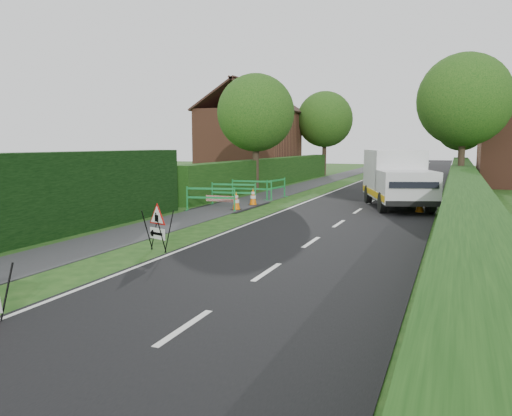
# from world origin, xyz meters

# --- Properties ---
(ground) EXTENTS (120.00, 120.00, 0.00)m
(ground) POSITION_xyz_m (0.00, 0.00, 0.00)
(ground) COLOR #173F12
(ground) RESTS_ON ground
(road_surface) EXTENTS (6.00, 90.00, 0.02)m
(road_surface) POSITION_xyz_m (2.50, 35.00, 0.00)
(road_surface) COLOR black
(road_surface) RESTS_ON ground
(footpath) EXTENTS (2.00, 90.00, 0.02)m
(footpath) POSITION_xyz_m (-3.00, 35.00, 0.01)
(footpath) COLOR #2D2D30
(footpath) RESTS_ON ground
(hedge_west_far) EXTENTS (1.00, 24.00, 1.80)m
(hedge_west_far) POSITION_xyz_m (-5.00, 22.00, 0.00)
(hedge_west_far) COLOR #14380F
(hedge_west_far) RESTS_ON ground
(hedge_east) EXTENTS (1.20, 50.00, 1.50)m
(hedge_east) POSITION_xyz_m (6.50, 16.00, 0.00)
(hedge_east) COLOR #14380F
(hedge_east) RESTS_ON ground
(house_west) EXTENTS (7.50, 7.40, 7.88)m
(house_west) POSITION_xyz_m (-10.00, 30.00, 2.90)
(house_west) COLOR brown
(house_west) RESTS_ON ground
(tree_nw) EXTENTS (4.40, 4.40, 6.70)m
(tree_nw) POSITION_xyz_m (-4.60, 18.00, 4.48)
(tree_nw) COLOR #2D2116
(tree_nw) RESTS_ON ground
(tree_ne) EXTENTS (5.20, 5.20, 7.79)m
(tree_ne) POSITION_xyz_m (6.40, 22.00, 5.17)
(tree_ne) COLOR #2D2116
(tree_ne) RESTS_ON ground
(tree_fw) EXTENTS (4.80, 4.80, 7.24)m
(tree_fw) POSITION_xyz_m (-4.60, 34.00, 4.83)
(tree_fw) COLOR #2D2116
(tree_fw) RESTS_ON ground
(tree_fe) EXTENTS (4.20, 4.20, 6.33)m
(tree_fe) POSITION_xyz_m (6.40, 38.00, 4.22)
(tree_fe) COLOR #2D2116
(tree_fe) RESTS_ON ground
(triangle_sign) EXTENTS (0.92, 0.92, 1.05)m
(triangle_sign) POSITION_xyz_m (-0.86, 1.92, 0.73)
(triangle_sign) COLOR black
(triangle_sign) RESTS_ON ground
(works_van) EXTENTS (3.69, 5.78, 2.47)m
(works_van) POSITION_xyz_m (3.80, 13.44, 1.31)
(works_van) COLOR silver
(works_van) RESTS_ON ground
(traffic_cone_0) EXTENTS (0.38, 0.38, 0.79)m
(traffic_cone_0) POSITION_xyz_m (4.88, 11.96, 0.39)
(traffic_cone_0) COLOR black
(traffic_cone_0) RESTS_ON ground
(traffic_cone_1) EXTENTS (0.38, 0.38, 0.79)m
(traffic_cone_1) POSITION_xyz_m (5.05, 14.28, 0.39)
(traffic_cone_1) COLOR black
(traffic_cone_1) RESTS_ON ground
(traffic_cone_2) EXTENTS (0.38, 0.38, 0.79)m
(traffic_cone_2) POSITION_xyz_m (5.17, 15.28, 0.39)
(traffic_cone_2) COLOR black
(traffic_cone_2) RESTS_ON ground
(traffic_cone_3) EXTENTS (0.38, 0.38, 0.79)m
(traffic_cone_3) POSITION_xyz_m (-2.27, 10.03, 0.39)
(traffic_cone_3) COLOR black
(traffic_cone_3) RESTS_ON ground
(traffic_cone_4) EXTENTS (0.38, 0.38, 0.79)m
(traffic_cone_4) POSITION_xyz_m (-2.22, 11.76, 0.39)
(traffic_cone_4) COLOR black
(traffic_cone_4) RESTS_ON ground
(ped_barrier_0) EXTENTS (2.09, 0.81, 1.00)m
(ped_barrier_0) POSITION_xyz_m (-3.14, 9.41, 0.63)
(ped_barrier_0) COLOR #198A3C
(ped_barrier_0) RESTS_ON ground
(ped_barrier_1) EXTENTS (2.09, 0.70, 1.00)m
(ped_barrier_1) POSITION_xyz_m (-3.13, 11.65, 0.63)
(ped_barrier_1) COLOR #198A3C
(ped_barrier_1) RESTS_ON ground
(ped_barrier_2) EXTENTS (2.08, 0.51, 1.00)m
(ped_barrier_2) POSITION_xyz_m (-3.11, 13.75, 0.63)
(ped_barrier_2) COLOR #198A3C
(ped_barrier_2) RESTS_ON ground
(ped_barrier_3) EXTENTS (0.58, 2.09, 1.00)m
(ped_barrier_3) POSITION_xyz_m (-2.19, 14.76, 0.63)
(ped_barrier_3) COLOR #198A3C
(ped_barrier_3) RESTS_ON ground
(redwhite_plank) EXTENTS (1.50, 0.10, 0.25)m
(redwhite_plank) POSITION_xyz_m (-2.93, 10.01, 0.00)
(redwhite_plank) COLOR red
(redwhite_plank) RESTS_ON ground
(hatchback_car) EXTENTS (2.43, 3.98, 1.27)m
(hatchback_car) POSITION_xyz_m (1.67, 25.53, 0.63)
(hatchback_car) COLOR silver
(hatchback_car) RESTS_ON ground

